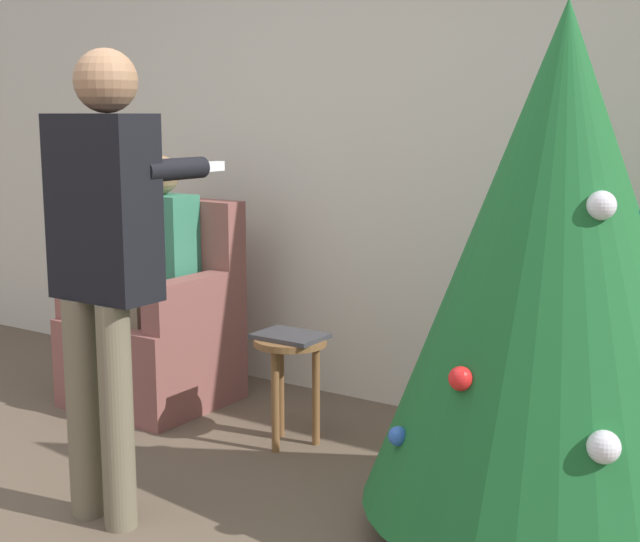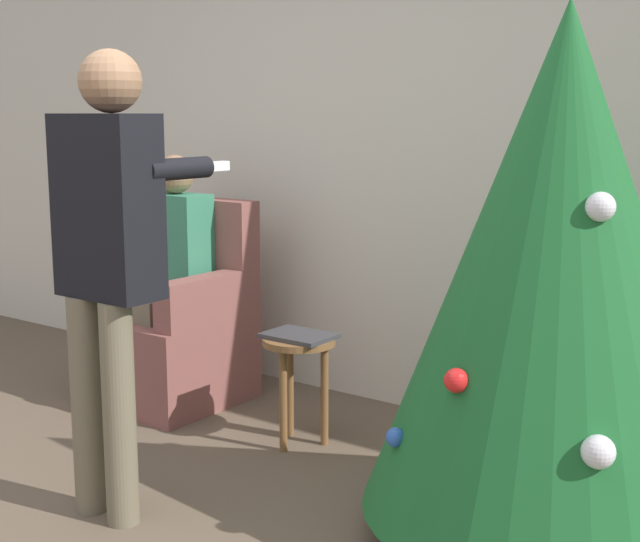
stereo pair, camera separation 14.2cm
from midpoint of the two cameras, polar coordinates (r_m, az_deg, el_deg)
name	(u,v)px [view 2 (the right image)]	position (r m, az deg, el deg)	size (l,w,h in m)	color
wall_back	(387,142)	(4.53, 5.24, 8.24)	(8.00, 0.06, 2.70)	beige
christmas_tree	(558,265)	(3.10, 16.29, 0.37)	(1.31, 1.31, 1.86)	brown
armchair	(172,330)	(4.74, -8.59, -3.79)	(0.73, 0.68, 1.05)	brown
person_seated	(166,267)	(4.65, -8.96, 0.25)	(0.36, 0.46, 1.28)	#6B604C
person_standing	(108,244)	(3.29, -12.20, 1.71)	(0.42, 0.57, 1.72)	#6B604C
side_stool	(299,360)	(4.03, -0.34, -5.74)	(0.33, 0.33, 0.50)	brown
laptop	(299,336)	(4.00, -0.34, -4.17)	(0.31, 0.22, 0.02)	#38383D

